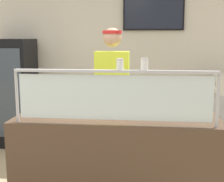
# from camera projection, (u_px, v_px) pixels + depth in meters

# --- Properties ---
(ground_plane) EXTENTS (12.00, 12.00, 0.00)m
(ground_plane) POSITION_uv_depth(u_px,v_px,m) (122.00, 182.00, 3.63)
(ground_plane) COLOR tan
(ground_plane) RESTS_ON ground
(shop_rear_unit) EXTENTS (6.23, 0.13, 2.70)m
(shop_rear_unit) POSITION_uv_depth(u_px,v_px,m) (130.00, 56.00, 5.00)
(shop_rear_unit) COLOR silver
(shop_rear_unit) RESTS_ON ground
(serving_counter) EXTENTS (1.83, 0.72, 0.95)m
(serving_counter) POSITION_uv_depth(u_px,v_px,m) (117.00, 165.00, 2.92)
(serving_counter) COLOR #4C3828
(serving_counter) RESTS_ON ground
(sneeze_guard) EXTENTS (1.65, 0.06, 0.45)m
(sneeze_guard) POSITION_uv_depth(u_px,v_px,m) (114.00, 90.00, 2.50)
(sneeze_guard) COLOR #B2B5BC
(sneeze_guard) RESTS_ON serving_counter
(pizza_tray) EXTENTS (0.41, 0.41, 0.04)m
(pizza_tray) POSITION_uv_depth(u_px,v_px,m) (112.00, 112.00, 2.90)
(pizza_tray) COLOR #9EA0A8
(pizza_tray) RESTS_ON serving_counter
(pizza_server) EXTENTS (0.15, 0.29, 0.01)m
(pizza_server) POSITION_uv_depth(u_px,v_px,m) (114.00, 110.00, 2.88)
(pizza_server) COLOR #ADAFB7
(pizza_server) RESTS_ON pizza_tray
(parmesan_shaker) EXTENTS (0.06, 0.06, 0.09)m
(parmesan_shaker) POSITION_uv_depth(u_px,v_px,m) (120.00, 65.00, 2.46)
(parmesan_shaker) COLOR white
(parmesan_shaker) RESTS_ON sneeze_guard
(pepper_flake_shaker) EXTENTS (0.06, 0.06, 0.10)m
(pepper_flake_shaker) POSITION_uv_depth(u_px,v_px,m) (144.00, 65.00, 2.44)
(pepper_flake_shaker) COLOR white
(pepper_flake_shaker) RESTS_ON sneeze_guard
(worker_figure) EXTENTS (0.41, 0.50, 1.76)m
(worker_figure) POSITION_uv_depth(u_px,v_px,m) (112.00, 95.00, 3.57)
(worker_figure) COLOR #23232D
(worker_figure) RESTS_ON ground
(drink_fridge) EXTENTS (0.65, 0.61, 1.64)m
(drink_fridge) POSITION_uv_depth(u_px,v_px,m) (12.00, 92.00, 4.84)
(drink_fridge) COLOR black
(drink_fridge) RESTS_ON ground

